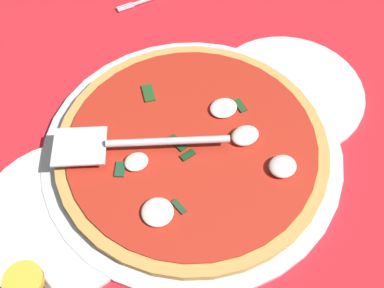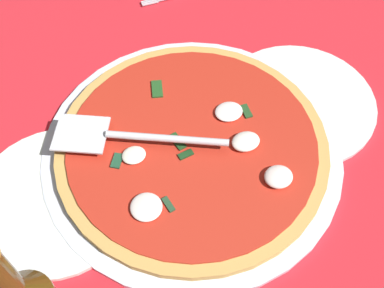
{
  "view_description": "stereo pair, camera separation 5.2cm",
  "coord_description": "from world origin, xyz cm",
  "px_view_note": "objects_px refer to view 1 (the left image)",
  "views": [
    {
      "loc": [
        21.7,
        35.12,
        57.43
      ],
      "look_at": [
        2.68,
        2.66,
        2.23
      ],
      "focal_mm": 44.85,
      "sensor_mm": 36.0,
      "label": 1
    },
    {
      "loc": [
        17.08,
        37.42,
        57.43
      ],
      "look_at": [
        2.68,
        2.66,
        2.23
      ],
      "focal_mm": 44.85,
      "sensor_mm": 36.0,
      "label": 2
    }
  ],
  "objects_px": {
    "dinner_plate_left": "(287,92)",
    "dinner_plate_right": "(63,215)",
    "pizza_server": "(129,143)",
    "pizza": "(193,145)"
  },
  "relations": [
    {
      "from": "dinner_plate_left",
      "to": "pizza_server",
      "type": "relative_size",
      "value": 1.03
    },
    {
      "from": "pizza",
      "to": "dinner_plate_right",
      "type": "bearing_deg",
      "value": 0.19
    },
    {
      "from": "dinner_plate_left",
      "to": "dinner_plate_right",
      "type": "bearing_deg",
      "value": 3.2
    },
    {
      "from": "pizza",
      "to": "pizza_server",
      "type": "relative_size",
      "value": 1.68
    },
    {
      "from": "pizza_server",
      "to": "dinner_plate_left",
      "type": "bearing_deg",
      "value": -154.97
    },
    {
      "from": "dinner_plate_left",
      "to": "pizza_server",
      "type": "distance_m",
      "value": 0.27
    },
    {
      "from": "dinner_plate_left",
      "to": "dinner_plate_right",
      "type": "height_order",
      "value": "same"
    },
    {
      "from": "dinner_plate_right",
      "to": "pizza_server",
      "type": "relative_size",
      "value": 0.99
    },
    {
      "from": "dinner_plate_left",
      "to": "pizza",
      "type": "xyz_separation_m",
      "value": [
        0.18,
        0.02,
        0.01
      ]
    },
    {
      "from": "dinner_plate_left",
      "to": "dinner_plate_right",
      "type": "distance_m",
      "value": 0.38
    }
  ]
}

